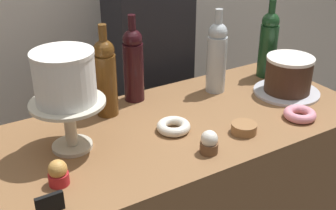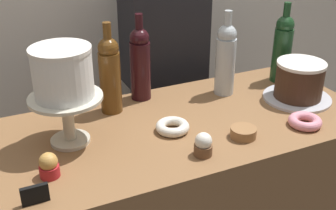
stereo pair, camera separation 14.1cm
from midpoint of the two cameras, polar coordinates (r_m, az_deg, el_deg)
name	(u,v)px [view 1 (the left image)]	position (r m, az deg, el deg)	size (l,w,h in m)	color
cake_stand_pedestal	(69,117)	(1.33, -15.95, -1.57)	(0.23, 0.23, 0.16)	beige
white_layer_cake	(64,77)	(1.28, -16.66, 3.52)	(0.18, 0.18, 0.15)	white
silver_serving_platter	(286,92)	(1.73, 13.16, 1.66)	(0.25, 0.25, 0.01)	silver
chocolate_round_cake	(289,74)	(1.70, 13.42, 3.94)	(0.18, 0.18, 0.14)	#3D2619
wine_bottle_amber	(106,76)	(1.49, -10.97, 3.71)	(0.08, 0.08, 0.33)	#5B3814
wine_bottle_green	(268,43)	(1.83, 10.99, 7.99)	(0.08, 0.08, 0.33)	#193D1E
wine_bottle_clear	(217,56)	(1.66, 4.03, 6.44)	(0.08, 0.08, 0.33)	#B2BCC1
wine_bottle_dark_red	(133,64)	(1.59, -7.18, 5.41)	(0.08, 0.08, 0.33)	black
cupcake_caramel	(58,173)	(1.22, -17.63, -8.70)	(0.06, 0.06, 0.07)	red
cupcake_vanilla	(209,143)	(1.29, 2.37, -5.08)	(0.06, 0.06, 0.07)	brown
donut_pink	(300,114)	(1.54, 14.57, -1.25)	(0.11, 0.11, 0.03)	pink
donut_sugar	(174,126)	(1.42, -2.02, -2.91)	(0.11, 0.11, 0.03)	silver
cookie_stack	(244,128)	(1.42, 7.23, -3.14)	(0.08, 0.08, 0.03)	olive
price_sign_chalkboard	(50,204)	(1.14, -18.93, -12.37)	(0.07, 0.01, 0.05)	black
barista_figure	(150,84)	(2.05, -4.40, 2.76)	(0.36, 0.22, 1.60)	black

